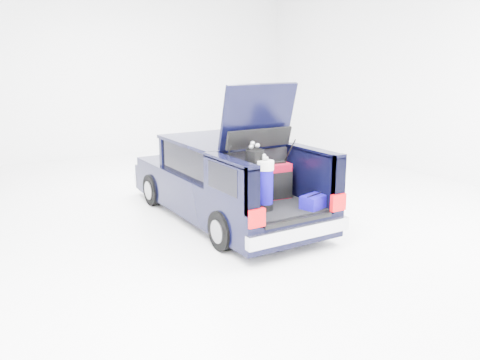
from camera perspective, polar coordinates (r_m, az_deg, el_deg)
ground at (r=9.31m, az=-1.60°, el=-4.24°), size 14.00×14.00×0.00m
car at (r=9.21m, az=-1.95°, el=-0.08°), size 1.87×4.65×2.47m
red_suitcase at (r=8.32m, az=4.41°, el=-0.11°), size 0.39×0.27×0.61m
black_golf_bag at (r=7.76m, az=1.60°, el=0.20°), size 0.34×0.36×1.01m
blue_golf_bag at (r=7.65m, az=2.85°, el=-0.54°), size 0.26×0.26×0.86m
blue_duffel at (r=7.89m, az=8.31°, el=-2.41°), size 0.47×0.38×0.22m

